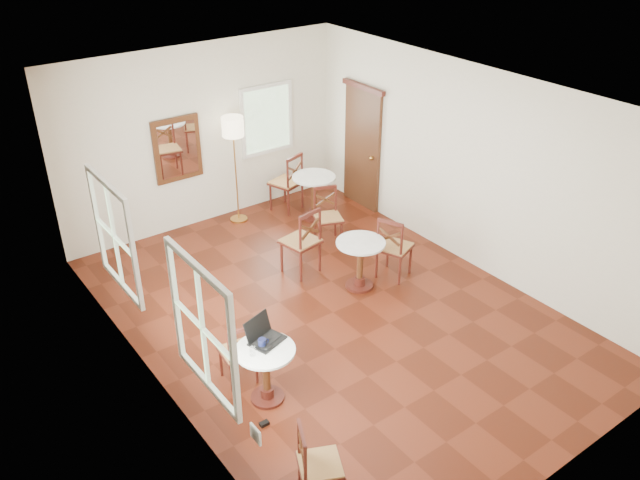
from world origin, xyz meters
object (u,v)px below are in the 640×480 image
Objects in this scene: chair_back_b at (328,216)px; water_glass at (252,351)px; floor_lamp at (233,134)px; cafe_table_mid at (360,259)px; chair_mid_a at (302,241)px; navy_mug at (262,343)px; chair_mid_b at (394,247)px; cafe_table_back at (314,192)px; mouse at (268,348)px; chair_near_b at (317,465)px; power_adapter at (264,424)px; chair_back_a at (287,182)px; chair_near_a at (238,352)px; laptop at (263,335)px; cafe_table_near at (266,369)px.

chair_back_b reaches higher than water_glass.
cafe_table_mid is at bearing -83.10° from floor_lamp.
cafe_table_mid is 0.93m from chair_mid_a.
floor_lamp is at bearing 63.64° from navy_mug.
chair_mid_b is 1.07× the size of chair_back_b.
mouse is at bearing -132.19° from cafe_table_back.
chair_near_b is 8.55× the size of power_adapter.
cafe_table_mid is at bearing 107.84° from chair_mid_a.
chair_back_b is at bearing 66.30° from chair_back_a.
chair_back_a reaches higher than chair_near_a.
laptop is at bearing -117.20° from chair_back_b.
power_adapter is (-3.33, -3.67, -0.46)m from cafe_table_back.
chair_back_b is at bearing 40.91° from water_glass.
chair_back_a is (1.00, 1.88, -0.00)m from chair_mid_a.
chair_near_a reaches higher than navy_mug.
chair_near_a is 6.47× the size of navy_mug.
chair_mid_b is (0.57, -0.07, 0.04)m from cafe_table_mid.
power_adapter is (-0.28, -0.31, -0.71)m from mouse.
floor_lamp reaches higher than cafe_table_mid.
navy_mug reaches higher than cafe_table_back.
power_adapter is (-3.00, -2.85, -0.44)m from chair_back_b.
cafe_table_near is 2.61m from cafe_table_mid.
chair_back_a is (-0.00, 2.76, 0.03)m from chair_mid_b.
navy_mug is (-2.75, -2.46, 0.30)m from chair_back_b.
chair_back_a is 0.57× the size of floor_lamp.
chair_near_b is at bearing -94.59° from power_adapter.
laptop is at bearing 34.45° from water_glass.
chair_near_a is 0.45× the size of floor_lamp.
mouse is 0.82m from power_adapter.
chair_mid_b is at bearing 1.52° from laptop.
chair_back_a is 4.80m from navy_mug.
water_glass reaches higher than cafe_table_near.
chair_back_a is at bearing 35.60° from laptop.
chair_near_b is (-2.67, -2.62, -0.02)m from cafe_table_mid.
chair_back_a is at bearing -124.68° from chair_near_a.
chair_back_a reaches higher than cafe_table_near.
chair_near_a reaches higher than power_adapter.
cafe_table_back reaches higher than power_adapter.
water_glass is at bearing -162.82° from laptop.
navy_mug is 1.21× the size of water_glass.
chair_near_a is 2.51m from chair_mid_a.
floor_lamp is 4.40m from laptop.
chair_mid_b is at bearing 20.08° from navy_mug.
navy_mug is (0.34, 1.49, 0.32)m from chair_near_b.
chair_mid_a is at bearing -131.56° from cafe_table_back.
cafe_table_back is at bearing 65.09° from mouse.
floor_lamp is (-1.10, 0.70, 1.08)m from cafe_table_back.
chair_mid_b is 3.09m from navy_mug.
chair_mid_b is at bearing 72.36° from chair_back_a.
cafe_table_mid is at bearing -109.20° from cafe_table_back.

